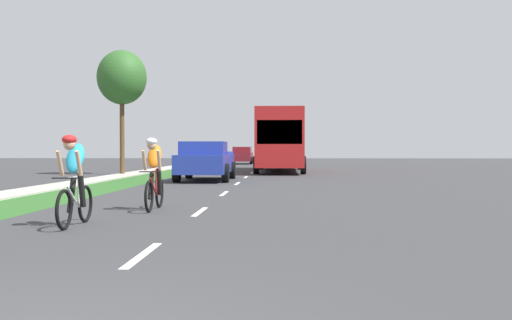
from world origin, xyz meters
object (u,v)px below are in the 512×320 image
(cyclist_lead, at_px, (74,180))
(sedan_maroon, at_px, (242,155))
(cyclist_trailing, at_px, (154,173))
(street_tree_near, at_px, (122,78))
(suv_dark_green, at_px, (282,153))
(bus_red, at_px, (280,138))
(pickup_blue, at_px, (206,161))

(cyclist_lead, height_order, sedan_maroon, cyclist_lead)
(cyclist_trailing, distance_m, street_tree_near, 18.73)
(suv_dark_green, height_order, street_tree_near, street_tree_near)
(cyclist_lead, relative_size, suv_dark_green, 0.37)
(bus_red, height_order, street_tree_near, street_tree_near)
(bus_red, xyz_separation_m, suv_dark_green, (0.01, 28.39, -1.03))
(sedan_maroon, bearing_deg, cyclist_lead, -89.90)
(cyclist_lead, relative_size, street_tree_near, 0.27)
(cyclist_lead, xyz_separation_m, bus_red, (3.42, 24.96, 1.17))
(bus_red, height_order, suv_dark_green, bus_red)
(pickup_blue, distance_m, street_tree_near, 8.56)
(bus_red, distance_m, street_tree_near, 9.97)
(sedan_maroon, relative_size, street_tree_near, 0.67)
(sedan_maroon, height_order, suv_dark_green, suv_dark_green)
(cyclist_trailing, bearing_deg, street_tree_near, 107.68)
(cyclist_lead, relative_size, cyclist_trailing, 1.00)
(bus_red, bearing_deg, cyclist_trailing, -96.76)
(cyclist_lead, xyz_separation_m, pickup_blue, (0.33, 14.65, 0.02))
(sedan_maroon, bearing_deg, cyclist_trailing, -88.75)
(cyclist_trailing, height_order, suv_dark_green, suv_dark_green)
(suv_dark_green, bearing_deg, cyclist_lead, -93.67)
(pickup_blue, distance_m, bus_red, 10.82)
(suv_dark_green, relative_size, street_tree_near, 0.73)
(sedan_maroon, xyz_separation_m, street_tree_near, (-4.69, -22.04, 4.24))
(cyclist_lead, bearing_deg, bus_red, 82.21)
(bus_red, distance_m, sedan_maroon, 17.60)
(cyclist_trailing, bearing_deg, bus_red, 83.24)
(cyclist_lead, xyz_separation_m, sedan_maroon, (-0.08, 42.16, -0.04))
(cyclist_trailing, bearing_deg, pickup_blue, 92.18)
(bus_red, distance_m, suv_dark_green, 28.41)
(bus_red, height_order, sedan_maroon, bus_red)
(cyclist_trailing, relative_size, street_tree_near, 0.27)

